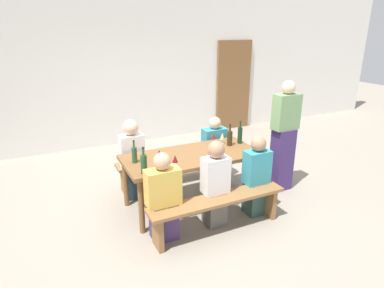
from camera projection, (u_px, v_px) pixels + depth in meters
ground_plane at (192, 204)px, 4.65m from camera, size 24.00×24.00×0.00m
back_wall at (127, 67)px, 6.76m from camera, size 14.00×0.20×3.20m
wooden_door at (234, 86)px, 7.86m from camera, size 0.90×0.06×2.10m
tasting_table at (192, 160)px, 4.43m from camera, size 1.84×0.84×0.75m
bench_near at (218, 205)px, 3.92m from camera, size 1.74×0.30×0.45m
bench_far at (172, 163)px, 5.15m from camera, size 1.74×0.30×0.45m
wine_bottle_0 at (134, 154)px, 4.11m from camera, size 0.07×0.07×0.29m
wine_bottle_1 at (230, 138)px, 4.71m from camera, size 0.08×0.08×0.32m
wine_bottle_2 at (240, 135)px, 4.80m from camera, size 0.07×0.07×0.34m
wine_bottle_3 at (144, 164)px, 3.79m from camera, size 0.08×0.08×0.33m
wine_glass_0 at (213, 136)px, 4.79m from camera, size 0.07×0.07×0.16m
wine_glass_1 at (159, 153)px, 4.15m from camera, size 0.07×0.07×0.15m
wine_glass_2 at (175, 159)px, 3.90m from camera, size 0.07×0.07×0.19m
wine_glass_3 at (222, 136)px, 4.79m from camera, size 0.07×0.07×0.16m
seated_guest_near_0 at (163, 200)px, 3.74m from camera, size 0.40×0.24×1.08m
seated_guest_near_1 at (215, 185)px, 4.01m from camera, size 0.32×0.24×1.11m
seated_guest_near_2 at (256, 178)px, 4.26m from camera, size 0.33×0.24×1.08m
seated_guest_far_0 at (133, 160)px, 4.68m from camera, size 0.33×0.24×1.17m
seated_guest_far_1 at (214, 151)px, 5.25m from camera, size 0.38×0.24×1.06m
standing_host at (284, 139)px, 4.85m from camera, size 0.38×0.24×1.67m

